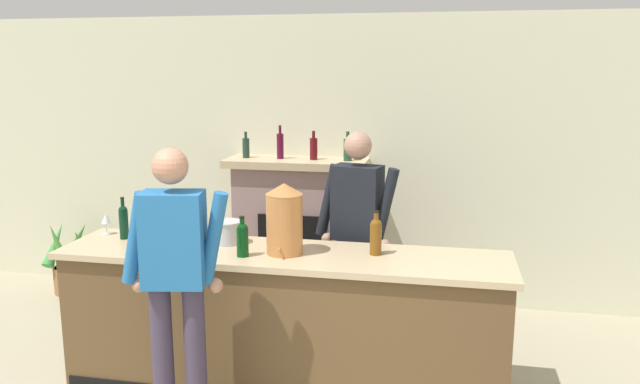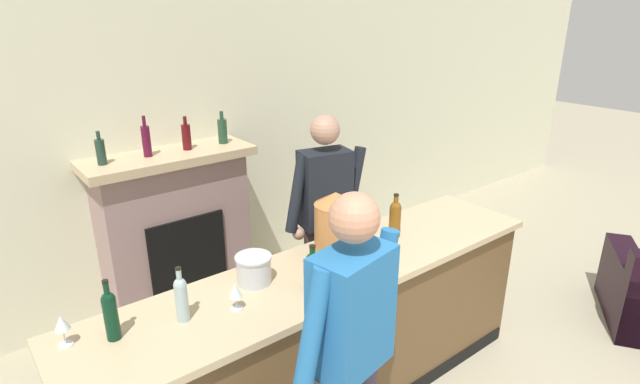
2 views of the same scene
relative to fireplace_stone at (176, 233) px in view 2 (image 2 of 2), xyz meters
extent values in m
cube|color=beige|center=(0.52, 0.26, 0.66)|extent=(12.00, 0.07, 2.75)
cube|color=brown|center=(0.29, -1.66, -0.23)|extent=(3.06, 0.63, 0.97)
cube|color=tan|center=(0.29, -1.66, 0.27)|extent=(3.13, 0.70, 0.04)
cube|color=gray|center=(0.00, 0.01, -0.05)|extent=(1.17, 0.44, 1.35)
cube|color=black|center=(0.00, -0.23, -0.23)|extent=(0.64, 0.02, 0.86)
cube|color=tan|center=(0.00, -0.01, 0.66)|extent=(1.33, 0.52, 0.07)
cylinder|color=#1E352B|center=(-0.49, -0.01, 0.79)|extent=(0.07, 0.07, 0.19)
cylinder|color=#1E352B|center=(-0.49, -0.01, 0.91)|extent=(0.03, 0.03, 0.06)
cylinder|color=#4D0D29|center=(-0.16, -0.01, 0.81)|extent=(0.06, 0.06, 0.24)
cylinder|color=#4D0D29|center=(-0.16, -0.01, 0.97)|extent=(0.03, 0.03, 0.08)
cylinder|color=#520E13|center=(0.17, -0.01, 0.80)|extent=(0.07, 0.07, 0.20)
cylinder|color=#520E13|center=(0.17, -0.01, 0.93)|extent=(0.03, 0.03, 0.07)
cylinder|color=#21422C|center=(0.49, -0.01, 0.80)|extent=(0.08, 0.08, 0.20)
cylinder|color=#21422C|center=(0.49, -0.01, 0.93)|extent=(0.03, 0.03, 0.07)
cube|color=black|center=(2.86, -2.43, -0.43)|extent=(0.86, 0.66, 0.57)
cube|color=#2466A5|center=(-0.17, -2.38, 0.56)|extent=(0.39, 0.28, 0.56)
cylinder|color=#2466A5|center=(0.06, -2.32, 0.56)|extent=(0.20, 0.08, 0.57)
sphere|color=tan|center=(0.05, -2.30, 0.26)|extent=(0.09, 0.09, 0.09)
cylinder|color=#2466A5|center=(-0.40, -2.41, 0.56)|extent=(0.20, 0.08, 0.57)
sphere|color=tan|center=(-0.17, -2.38, 0.99)|extent=(0.21, 0.21, 0.21)
cylinder|color=#40323A|center=(0.63, -1.06, -0.23)|extent=(0.13, 0.13, 0.98)
cube|color=black|center=(0.62, -1.13, -0.68)|extent=(0.15, 0.26, 0.07)
cylinder|color=#40323A|center=(0.83, -1.10, -0.23)|extent=(0.13, 0.13, 0.98)
cube|color=black|center=(0.81, -1.17, -0.68)|extent=(0.15, 0.26, 0.07)
cube|color=black|center=(0.73, -1.08, 0.54)|extent=(0.40, 0.29, 0.57)
cylinder|color=black|center=(0.50, -1.05, 0.54)|extent=(0.20, 0.08, 0.57)
sphere|color=tan|center=(0.50, -1.07, 0.24)|extent=(0.09, 0.09, 0.09)
cylinder|color=black|center=(0.95, -1.15, 0.54)|extent=(0.20, 0.08, 0.57)
sphere|color=tan|center=(0.95, -1.17, 0.24)|extent=(0.09, 0.09, 0.09)
sphere|color=tan|center=(0.73, -1.08, 0.97)|extent=(0.21, 0.21, 0.21)
cylinder|color=#C0773D|center=(0.32, -1.69, 0.50)|extent=(0.25, 0.25, 0.41)
cone|color=#C0773D|center=(0.32, -1.69, 0.75)|extent=(0.25, 0.25, 0.07)
cylinder|color=#B29333|center=(0.32, -1.83, 0.37)|extent=(0.02, 0.04, 0.02)
cylinder|color=silver|center=(-0.15, -1.53, 0.37)|extent=(0.20, 0.20, 0.15)
cylinder|color=silver|center=(-0.15, -1.53, 0.45)|extent=(0.21, 0.21, 0.01)
cylinder|color=brown|center=(0.93, -1.59, 0.40)|extent=(0.08, 0.08, 0.21)
sphere|color=brown|center=(0.93, -1.59, 0.51)|extent=(0.08, 0.08, 0.08)
cylinder|color=brown|center=(0.93, -1.59, 0.55)|extent=(0.03, 0.03, 0.08)
cylinder|color=black|center=(0.93, -1.59, 0.60)|extent=(0.04, 0.04, 0.01)
cylinder|color=black|center=(-0.94, -1.57, 0.40)|extent=(0.07, 0.07, 0.22)
sphere|color=black|center=(-0.94, -1.57, 0.51)|extent=(0.06, 0.06, 0.06)
cylinder|color=black|center=(-0.94, -1.57, 0.56)|extent=(0.03, 0.03, 0.08)
cylinder|color=black|center=(-0.94, -1.57, 0.60)|extent=(0.03, 0.03, 0.01)
cylinder|color=#083911|center=(0.06, -1.81, 0.39)|extent=(0.08, 0.08, 0.19)
sphere|color=#083911|center=(0.06, -1.81, 0.49)|extent=(0.08, 0.08, 0.08)
cylinder|color=#083911|center=(0.06, -1.81, 0.52)|extent=(0.03, 0.03, 0.07)
cylinder|color=black|center=(0.06, -1.81, 0.57)|extent=(0.04, 0.04, 0.01)
cylinder|color=#9DB6BA|center=(-0.62, -1.63, 0.40)|extent=(0.06, 0.06, 0.21)
sphere|color=#9DB6BA|center=(-0.62, -1.63, 0.50)|extent=(0.06, 0.06, 0.06)
cylinder|color=#9DB6BA|center=(-0.62, -1.63, 0.54)|extent=(0.03, 0.03, 0.08)
cylinder|color=black|center=(-0.62, -1.63, 0.59)|extent=(0.03, 0.03, 0.01)
cylinder|color=silver|center=(-1.13, -1.48, 0.30)|extent=(0.07, 0.07, 0.01)
cylinder|color=silver|center=(-1.13, -1.48, 0.34)|extent=(0.01, 0.01, 0.08)
cone|color=silver|center=(-1.13, -1.48, 0.42)|extent=(0.07, 0.07, 0.07)
cylinder|color=silver|center=(-0.36, -1.71, 0.30)|extent=(0.06, 0.06, 0.01)
cylinder|color=silver|center=(-0.36, -1.71, 0.33)|extent=(0.01, 0.01, 0.07)
cone|color=silver|center=(-0.36, -1.71, 0.41)|extent=(0.07, 0.07, 0.08)
camera|label=1|loc=(1.37, -5.65, 1.55)|focal=35.00mm
camera|label=2|loc=(-1.39, -3.72, 1.78)|focal=28.00mm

